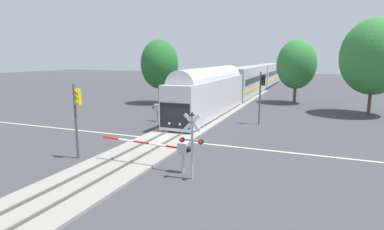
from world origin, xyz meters
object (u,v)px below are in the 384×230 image
Objects in this scene: commuter_train at (248,80)px; maple_right_background at (374,57)px; crossing_gate_near at (172,148)px; elm_centre_background at (296,64)px; traffic_signal_median at (77,109)px; oak_behind_train at (159,64)px; crossing_signal_mast at (192,139)px; traffic_signal_far_side at (262,90)px; crossing_gate_far at (163,108)px.

maple_right_background reaches higher than commuter_train.
elm_centre_background is at bearing 81.61° from crossing_gate_near.
traffic_signal_median is 25.11m from oak_behind_train.
crossing_signal_mast is 0.42× the size of elm_centre_background.
crossing_signal_mast is at bearing -25.72° from crossing_gate_near.
crossing_gate_near is 15.40m from traffic_signal_far_side.
crossing_gate_near is 1.60× the size of crossing_signal_mast.
elm_centre_background is 10.95m from maple_right_background.
oak_behind_train is (-6.51, 24.14, 2.27)m from traffic_signal_median.
maple_right_background is at bearing 42.19° from traffic_signal_far_side.
maple_right_background is (19.92, 24.84, 3.32)m from traffic_signal_median.
oak_behind_train is (-13.19, 24.02, 4.15)m from crossing_gate_near.
elm_centre_background is at bearing 22.52° from oak_behind_train.
crossing_signal_mast is 28.99m from oak_behind_train.
maple_right_background is at bearing 51.28° from traffic_signal_median.
commuter_train is 21.43m from maple_right_background.
crossing_gate_far is 0.69× the size of oak_behind_train.
traffic_signal_far_side is 1.05× the size of traffic_signal_median.
elm_centre_background is at bearing 142.14° from maple_right_background.
elm_centre_background is at bearing 58.36° from crossing_gate_far.
commuter_train is at bearing 82.12° from crossing_gate_far.
traffic_signal_median is at bearing 175.73° from crossing_signal_mast.
crossing_gate_far is (-8.46, 13.38, -0.86)m from crossing_signal_mast.
crossing_gate_near is at bearing 1.08° from traffic_signal_median.
traffic_signal_median is at bearing -178.92° from crossing_gate_near.
crossing_gate_far is 22.41m from elm_centre_background.
commuter_train is at bearing 97.46° from crossing_signal_mast.
traffic_signal_far_side is at bearing -29.67° from oak_behind_train.
maple_right_background reaches higher than traffic_signal_median.
crossing_gate_far is 1.20× the size of traffic_signal_far_side.
maple_right_background reaches higher than crossing_gate_near.
oak_behind_train is (-9.71, -13.55, 2.82)m from commuter_train.
crossing_signal_mast is 0.77× the size of traffic_signal_median.
maple_right_background is at bearing -37.86° from elm_centre_background.
oak_behind_train reaches higher than crossing_gate_near.
crossing_gate_near is at bearing -98.39° from elm_centre_background.
crossing_gate_near is at bearing -84.71° from commuter_train.
oak_behind_train is at bearing 118.85° from crossing_gate_far.
commuter_train is 5.85× the size of maple_right_background.
crossing_gate_far is at bearing -97.88° from commuter_train.
crossing_gate_near is (3.48, -37.57, -1.33)m from commuter_train.
commuter_train reaches higher than traffic_signal_far_side.
traffic_signal_far_side is 0.57× the size of elm_centre_background.
crossing_gate_near is at bearing -61.29° from crossing_gate_far.
crossing_gate_far is 0.69× the size of elm_centre_background.
elm_centre_background is (4.63, 31.40, 4.13)m from crossing_gate_near.
crossing_gate_near is 32.01m from elm_centre_background.
elm_centre_background is (11.31, 31.53, 2.25)m from traffic_signal_median.
commuter_train is 25.19m from crossing_gate_far.
traffic_signal_far_side is 16.62m from elm_centre_background.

